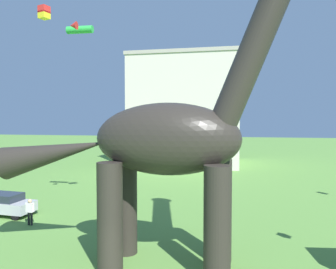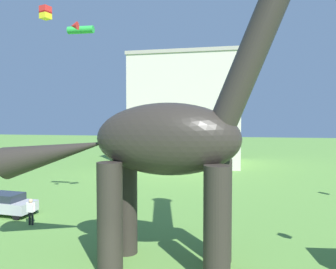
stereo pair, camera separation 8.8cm
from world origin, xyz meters
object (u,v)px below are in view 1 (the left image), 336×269
Objects in this scene: dinosaur_sculpture at (165,139)px; parked_sedan_left at (5,204)px; person_watching_child at (30,209)px; kite_near_low at (79,29)px; kite_mid_left at (44,12)px.

parked_sedan_left is at bearing 129.09° from dinosaur_sculpture.
dinosaur_sculpture is 9.63× the size of person_watching_child.
kite_near_low is at bearing 22.54° from parked_sedan_left.
dinosaur_sculpture is 14.93m from parked_sedan_left.
kite_near_low is at bearing 90.22° from person_watching_child.
dinosaur_sculpture is 11.61m from person_watching_child.
kite_mid_left is (-6.67, 12.60, 16.85)m from person_watching_child.
parked_sedan_left is 13.49m from kite_near_low.
person_watching_child is (3.13, -1.60, 0.22)m from parked_sedan_left.
kite_mid_left reaches higher than parked_sedan_left.
kite_mid_left is (-16.42, 16.59, 11.98)m from dinosaur_sculpture.
dinosaur_sculpture is at bearing 7.89° from person_watching_child.
parked_sedan_left is 3.52m from person_watching_child.
kite_near_low is 1.48× the size of kite_mid_left.
kite_mid_left reaches higher than dinosaur_sculpture.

